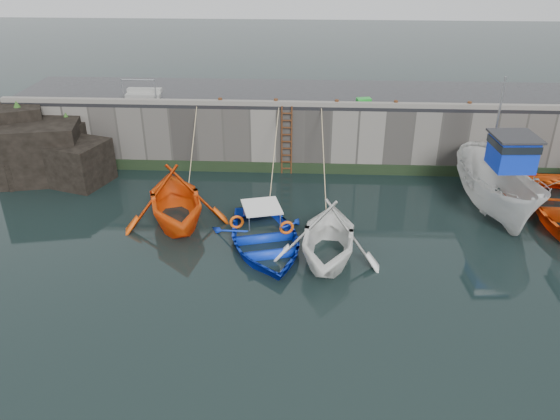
# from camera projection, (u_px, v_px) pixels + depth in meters

# --- Properties ---
(ground) EXTENTS (120.00, 120.00, 0.00)m
(ground) POSITION_uv_depth(u_px,v_px,m) (339.00, 303.00, 16.56)
(ground) COLOR black
(ground) RESTS_ON ground
(quay_back) EXTENTS (30.00, 5.00, 3.00)m
(quay_back) POSITION_uv_depth(u_px,v_px,m) (329.00, 126.00, 26.99)
(quay_back) COLOR slate
(quay_back) RESTS_ON ground
(road_back) EXTENTS (30.00, 5.00, 0.16)m
(road_back) POSITION_uv_depth(u_px,v_px,m) (330.00, 94.00, 26.27)
(road_back) COLOR black
(road_back) RESTS_ON quay_back
(kerb_back) EXTENTS (30.00, 0.30, 0.20)m
(kerb_back) POSITION_uv_depth(u_px,v_px,m) (332.00, 104.00, 24.10)
(kerb_back) COLOR slate
(kerb_back) RESTS_ON road_back
(algae_back) EXTENTS (30.00, 0.08, 0.50)m
(algae_back) POSITION_uv_depth(u_px,v_px,m) (329.00, 169.00, 25.30)
(algae_back) COLOR black
(algae_back) RESTS_ON ground
(rock_outcrop) EXTENTS (5.85, 4.24, 3.41)m
(rock_outcrop) POSITION_uv_depth(u_px,v_px,m) (45.00, 150.00, 24.69)
(rock_outcrop) COLOR black
(rock_outcrop) RESTS_ON ground
(ladder) EXTENTS (0.51, 0.08, 3.20)m
(ladder) POSITION_uv_depth(u_px,v_px,m) (287.00, 141.00, 24.75)
(ladder) COLOR #3F1E0F
(ladder) RESTS_ON ground
(boat_near_white) EXTENTS (5.61, 6.03, 2.59)m
(boat_near_white) POSITION_uv_depth(u_px,v_px,m) (177.00, 222.00, 21.21)
(boat_near_white) COLOR #F7520D
(boat_near_white) RESTS_ON ground
(boat_near_white_rope) EXTENTS (0.04, 3.67, 3.10)m
(boat_near_white_rope) POSITION_uv_depth(u_px,v_px,m) (195.00, 182.00, 24.58)
(boat_near_white_rope) COLOR tan
(boat_near_white_rope) RESTS_ON ground
(boat_near_blue) EXTENTS (4.85, 5.87, 1.06)m
(boat_near_blue) POSITION_uv_depth(u_px,v_px,m) (265.00, 246.00, 19.57)
(boat_near_blue) COLOR #0D32CB
(boat_near_blue) RESTS_ON ground
(boat_near_blue_rope) EXTENTS (0.04, 4.98, 3.10)m
(boat_near_blue_rope) POSITION_uv_depth(u_px,v_px,m) (273.00, 191.00, 23.68)
(boat_near_blue_rope) COLOR tan
(boat_near_blue_rope) RESTS_ON ground
(boat_near_blacktrim) EXTENTS (4.39, 4.95, 2.41)m
(boat_near_blacktrim) POSITION_uv_depth(u_px,v_px,m) (327.00, 258.00, 18.85)
(boat_near_blacktrim) COLOR white
(boat_near_blacktrim) RESTS_ON ground
(boat_near_blacktrim_rope) EXTENTS (0.04, 5.58, 3.10)m
(boat_near_blacktrim_rope) POSITION_uv_depth(u_px,v_px,m) (324.00, 196.00, 23.27)
(boat_near_blacktrim_rope) COLOR tan
(boat_near_blacktrim_rope) RESTS_ON ground
(boat_far_white) EXTENTS (2.80, 6.53, 5.47)m
(boat_far_white) POSITION_uv_depth(u_px,v_px,m) (498.00, 187.00, 21.57)
(boat_far_white) COLOR silver
(boat_far_white) RESTS_ON ground
(fish_crate) EXTENTS (0.69, 0.50, 0.28)m
(fish_crate) POSITION_uv_depth(u_px,v_px,m) (364.00, 101.00, 24.38)
(fish_crate) COLOR green
(fish_crate) RESTS_ON road_back
(railing) EXTENTS (1.60, 1.05, 1.00)m
(railing) POSITION_uv_depth(u_px,v_px,m) (144.00, 93.00, 25.44)
(railing) COLOR #A5A8AD
(railing) RESTS_ON road_back
(bollard_a) EXTENTS (0.18, 0.18, 0.28)m
(bollard_a) POSITION_uv_depth(u_px,v_px,m) (220.00, 101.00, 24.40)
(bollard_a) COLOR #3F1E0F
(bollard_a) RESTS_ON road_back
(bollard_b) EXTENTS (0.18, 0.18, 0.28)m
(bollard_b) POSITION_uv_depth(u_px,v_px,m) (276.00, 102.00, 24.29)
(bollard_b) COLOR #3F1E0F
(bollard_b) RESTS_ON road_back
(bollard_c) EXTENTS (0.18, 0.18, 0.28)m
(bollard_c) POSITION_uv_depth(u_px,v_px,m) (337.00, 103.00, 24.16)
(bollard_c) COLOR #3F1E0F
(bollard_c) RESTS_ON road_back
(bollard_d) EXTENTS (0.18, 0.18, 0.28)m
(bollard_d) POSITION_uv_depth(u_px,v_px,m) (396.00, 104.00, 24.04)
(bollard_d) COLOR #3F1E0F
(bollard_d) RESTS_ON road_back
(bollard_e) EXTENTS (0.18, 0.18, 0.28)m
(bollard_e) POSITION_uv_depth(u_px,v_px,m) (469.00, 105.00, 23.89)
(bollard_e) COLOR #3F1E0F
(bollard_e) RESTS_ON road_back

